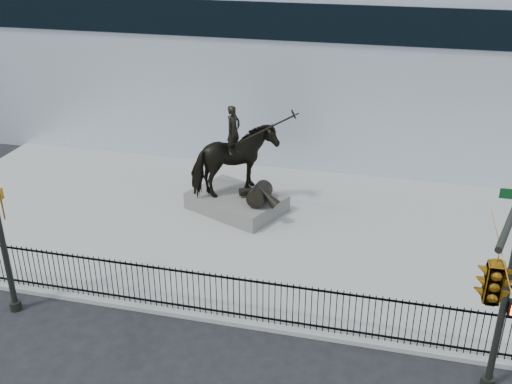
# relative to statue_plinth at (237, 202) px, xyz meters

# --- Properties ---
(ground) EXTENTS (120.00, 120.00, 0.00)m
(ground) POSITION_rel_statue_plinth_xyz_m (2.06, -8.24, -0.49)
(ground) COLOR black
(ground) RESTS_ON ground
(plaza) EXTENTS (30.00, 12.00, 0.15)m
(plaza) POSITION_rel_statue_plinth_xyz_m (2.06, -1.24, -0.41)
(plaza) COLOR gray
(plaza) RESTS_ON ground
(building) EXTENTS (44.00, 14.00, 9.00)m
(building) POSITION_rel_statue_plinth_xyz_m (2.06, 11.76, 4.01)
(building) COLOR silver
(building) RESTS_ON ground
(picket_fence) EXTENTS (22.10, 0.10, 1.50)m
(picket_fence) POSITION_rel_statue_plinth_xyz_m (2.06, -6.99, 0.41)
(picket_fence) COLOR black
(picket_fence) RESTS_ON plaza
(statue_plinth) EXTENTS (4.31, 3.74, 0.68)m
(statue_plinth) POSITION_rel_statue_plinth_xyz_m (0.00, 0.00, 0.00)
(statue_plinth) COLOR #585651
(statue_plinth) RESTS_ON plaza
(equestrian_statue) EXTENTS (4.27, 3.61, 3.93)m
(equestrian_statue) POSITION_rel_statue_plinth_xyz_m (0.06, -0.03, 1.76)
(equestrian_statue) COLOR black
(equestrian_statue) RESTS_ON statue_plinth
(traffic_signal_right) EXTENTS (2.17, 6.86, 7.00)m
(traffic_signal_right) POSITION_rel_statue_plinth_xyz_m (8.52, -10.24, 4.36)
(traffic_signal_right) COLOR black
(traffic_signal_right) RESTS_ON ground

